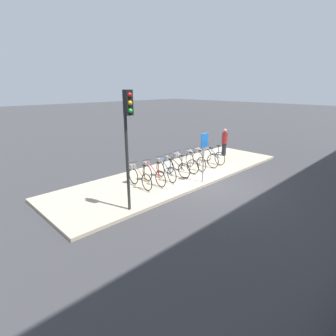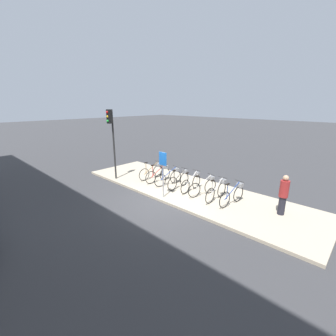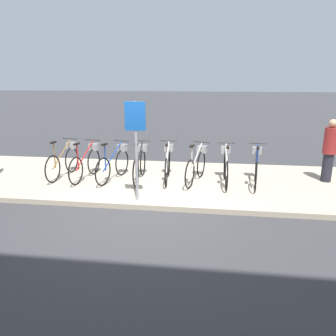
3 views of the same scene
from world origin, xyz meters
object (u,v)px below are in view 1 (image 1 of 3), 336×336
object	(u,v)px
parked_bicycle_6	(204,157)
traffic_light	(128,128)
parked_bicycle_1	(152,173)
parked_bicycle_4	(183,163)
parked_bicycle_7	(212,155)
sign_post	(204,149)
parked_bicycle_0	(139,176)
parked_bicycle_5	(194,160)
parked_bicycle_3	(175,166)
pedestrian	(224,142)
parked_bicycle_2	(165,169)

from	to	relation	value
parked_bicycle_6	traffic_light	bearing A→B (deg)	-165.35
parked_bicycle_1	parked_bicycle_4	distance (m)	2.18
parked_bicycle_7	sign_post	bearing A→B (deg)	-150.55
parked_bicycle_0	parked_bicycle_7	size ratio (longest dim) A/B	1.00
sign_post	parked_bicycle_4	bearing A→B (deg)	73.73
parked_bicycle_0	parked_bicycle_5	bearing A→B (deg)	0.16
parked_bicycle_4	parked_bicycle_7	size ratio (longest dim) A/B	1.00
parked_bicycle_3	traffic_light	xyz separation A→B (m)	(-3.70, -1.54, 2.36)
parked_bicycle_3	pedestrian	xyz separation A→B (m)	(4.86, 0.51, 0.40)
parked_bicycle_2	parked_bicycle_6	distance (m)	2.92
parked_bicycle_4	parked_bicycle_5	size ratio (longest dim) A/B	1.02
parked_bicycle_4	sign_post	size ratio (longest dim) A/B	0.79
parked_bicycle_1	traffic_light	bearing A→B (deg)	-146.90
parked_bicycle_2	parked_bicycle_5	world-z (taller)	same
parked_bicycle_6	pedestrian	size ratio (longest dim) A/B	1.05
parked_bicycle_4	parked_bicycle_1	bearing A→B (deg)	-175.44
parked_bicycle_7	parked_bicycle_4	bearing A→B (deg)	178.79
parked_bicycle_1	parked_bicycle_4	bearing A→B (deg)	4.56
sign_post	parked_bicycle_5	bearing A→B (deg)	51.11
parked_bicycle_5	parked_bicycle_6	xyz separation A→B (m)	(0.74, -0.03, 0.00)
parked_bicycle_2	sign_post	xyz separation A→B (m)	(0.94, -1.44, 1.02)
parked_bicycle_0	parked_bicycle_3	xyz separation A→B (m)	(2.13, -0.03, 0.00)
parked_bicycle_1	parked_bicycle_5	size ratio (longest dim) A/B	1.02
parked_bicycle_1	parked_bicycle_2	world-z (taller)	same
parked_bicycle_2	parked_bicycle_3	bearing A→B (deg)	4.23
parked_bicycle_2	pedestrian	distance (m)	5.58
parked_bicycle_7	sign_post	size ratio (longest dim) A/B	0.79
traffic_light	parked_bicycle_0	bearing A→B (deg)	44.94
parked_bicycle_1	parked_bicycle_7	size ratio (longest dim) A/B	1.00
parked_bicycle_5	pedestrian	bearing A→B (deg)	7.95
parked_bicycle_0	parked_bicycle_6	size ratio (longest dim) A/B	1.00
parked_bicycle_0	traffic_light	world-z (taller)	traffic_light
parked_bicycle_0	parked_bicycle_1	world-z (taller)	same
parked_bicycle_1	parked_bicycle_2	size ratio (longest dim) A/B	1.02
parked_bicycle_3	parked_bicycle_4	size ratio (longest dim) A/B	1.00
parked_bicycle_6	pedestrian	xyz separation A→B (m)	(2.63, 0.50, 0.40)
sign_post	parked_bicycle_7	bearing A→B (deg)	29.45
parked_bicycle_3	traffic_light	distance (m)	4.65
parked_bicycle_2	parked_bicycle_6	bearing A→B (deg)	1.29
traffic_light	parked_bicycle_4	bearing A→B (deg)	20.37
parked_bicycle_0	parked_bicycle_1	distance (m)	0.69
parked_bicycle_1	parked_bicycle_3	bearing A→B (deg)	2.64
parked_bicycle_6	traffic_light	distance (m)	6.57
parked_bicycle_3	traffic_light	size ratio (longest dim) A/B	0.43
parked_bicycle_4	traffic_light	size ratio (longest dim) A/B	0.43
parked_bicycle_2	parked_bicycle_6	world-z (taller)	same
parked_bicycle_0	parked_bicycle_7	world-z (taller)	same
parked_bicycle_3	parked_bicycle_7	bearing A→B (deg)	1.12
parked_bicycle_1	parked_bicycle_2	distance (m)	0.77
parked_bicycle_7	parked_bicycle_2	bearing A→B (deg)	-178.31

